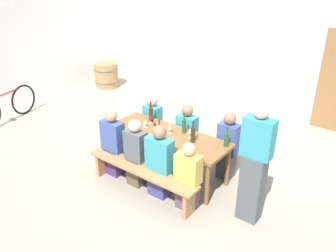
{
  "coord_description": "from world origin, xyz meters",
  "views": [
    {
      "loc": [
        2.97,
        -3.92,
        3.27
      ],
      "look_at": [
        0.0,
        0.0,
        0.9
      ],
      "focal_mm": 36.66,
      "sensor_mm": 36.0,
      "label": 1
    }
  ],
  "objects": [
    {
      "name": "ground_plane",
      "position": [
        0.0,
        0.0,
        0.0
      ],
      "size": [
        24.0,
        24.0,
        0.0
      ],
      "primitive_type": "plane",
      "color": "gray"
    },
    {
      "name": "seated_guest_far_0",
      "position": [
        -0.75,
        0.52,
        0.53
      ],
      "size": [
        0.33,
        0.24,
        1.09
      ],
      "rotation": [
        0.0,
        0.0,
        -1.57
      ],
      "color": "#343A45",
      "rests_on": "ground"
    },
    {
      "name": "standing_host",
      "position": [
        1.57,
        -0.19,
        0.83
      ],
      "size": [
        0.4,
        0.24,
        1.72
      ],
      "rotation": [
        0.0,
        0.0,
        3.14
      ],
      "color": "#474F53",
      "rests_on": "ground"
    },
    {
      "name": "seated_guest_far_2",
      "position": [
        0.82,
        0.52,
        0.56
      ],
      "size": [
        0.33,
        0.24,
        1.16
      ],
      "rotation": [
        0.0,
        0.0,
        -1.57
      ],
      "color": "#434150",
      "rests_on": "ground"
    },
    {
      "name": "wine_glass_2",
      "position": [
        -0.47,
        -0.01,
        0.85
      ],
      "size": [
        0.06,
        0.06,
        0.14
      ],
      "color": "silver",
      "rests_on": "tasting_table"
    },
    {
      "name": "wine_bottle_1",
      "position": [
        0.17,
        0.2,
        0.88
      ],
      "size": [
        0.07,
        0.07,
        0.34
      ],
      "color": "#234C2D",
      "rests_on": "tasting_table"
    },
    {
      "name": "tasting_table",
      "position": [
        0.0,
        0.0,
        0.67
      ],
      "size": [
        2.05,
        0.74,
        0.75
      ],
      "color": "brown",
      "rests_on": "ground"
    },
    {
      "name": "seated_guest_near_3",
      "position": [
        0.75,
        -0.52,
        0.5
      ],
      "size": [
        0.37,
        0.24,
        1.06
      ],
      "rotation": [
        0.0,
        0.0,
        1.57
      ],
      "color": "#584150",
      "rests_on": "ground"
    },
    {
      "name": "wine_glass_4",
      "position": [
        -0.0,
        0.05,
        0.87
      ],
      "size": [
        0.06,
        0.06,
        0.18
      ],
      "color": "silver",
      "rests_on": "tasting_table"
    },
    {
      "name": "seated_guest_near_0",
      "position": [
        -0.74,
        -0.52,
        0.55
      ],
      "size": [
        0.38,
        0.24,
        1.16
      ],
      "rotation": [
        0.0,
        0.0,
        1.57
      ],
      "color": "#452A5A",
      "rests_on": "ground"
    },
    {
      "name": "bench_far",
      "position": [
        0.0,
        0.67,
        0.35
      ],
      "size": [
        1.95,
        0.3,
        0.45
      ],
      "color": "#9E7247",
      "rests_on": "ground"
    },
    {
      "name": "wine_barrel",
      "position": [
        -4.13,
        2.54,
        0.34
      ],
      "size": [
        0.7,
        0.7,
        0.69
      ],
      "color": "#9E7247",
      "rests_on": "ground"
    },
    {
      "name": "wine_bottle_4",
      "position": [
        0.46,
        0.03,
        0.88
      ],
      "size": [
        0.07,
        0.07,
        0.35
      ],
      "color": "#332814",
      "rests_on": "tasting_table"
    },
    {
      "name": "seated_guest_near_1",
      "position": [
        -0.24,
        -0.52,
        0.55
      ],
      "size": [
        0.34,
        0.24,
        1.14
      ],
      "rotation": [
        0.0,
        0.0,
        1.57
      ],
      "color": "brown",
      "rests_on": "ground"
    },
    {
      "name": "wine_bottle_3",
      "position": [
        -0.56,
        0.25,
        0.88
      ],
      "size": [
        0.08,
        0.08,
        0.35
      ],
      "color": "#332814",
      "rests_on": "tasting_table"
    },
    {
      "name": "back_wall",
      "position": [
        0.0,
        3.6,
        1.6
      ],
      "size": [
        14.0,
        0.2,
        3.2
      ],
      "primitive_type": "cube",
      "color": "white",
      "rests_on": "ground"
    },
    {
      "name": "bench_near",
      "position": [
        0.0,
        -0.67,
        0.35
      ],
      "size": [
        1.95,
        0.3,
        0.45
      ],
      "color": "#9E7247",
      "rests_on": "ground"
    },
    {
      "name": "seated_guest_far_1",
      "position": [
        0.02,
        0.52,
        0.52
      ],
      "size": [
        0.35,
        0.24,
        1.1
      ],
      "rotation": [
        0.0,
        0.0,
        -1.57
      ],
      "color": "#502C48",
      "rests_on": "ground"
    },
    {
      "name": "wine_bottle_2",
      "position": [
        -0.05,
        -0.16,
        0.86
      ],
      "size": [
        0.07,
        0.07,
        0.31
      ],
      "color": "#234C2D",
      "rests_on": "tasting_table"
    },
    {
      "name": "wine_glass_0",
      "position": [
        0.35,
        0.11,
        0.87
      ],
      "size": [
        0.07,
        0.07,
        0.17
      ],
      "color": "silver",
      "rests_on": "tasting_table"
    },
    {
      "name": "wine_bottle_0",
      "position": [
        0.93,
        0.22,
        0.87
      ],
      "size": [
        0.07,
        0.07,
        0.31
      ],
      "color": "#234C2D",
      "rests_on": "tasting_table"
    },
    {
      "name": "seated_guest_near_2",
      "position": [
        0.24,
        -0.52,
        0.56
      ],
      "size": [
        0.41,
        0.24,
        1.17
      ],
      "rotation": [
        0.0,
        0.0,
        1.57
      ],
      "color": "navy",
      "rests_on": "ground"
    },
    {
      "name": "wine_glass_1",
      "position": [
        -0.49,
        0.15,
        0.87
      ],
      "size": [
        0.07,
        0.07,
        0.17
      ],
      "color": "silver",
      "rests_on": "tasting_table"
    },
    {
      "name": "wine_glass_3",
      "position": [
        -0.29,
        0.02,
        0.85
      ],
      "size": [
        0.06,
        0.06,
        0.14
      ],
      "color": "silver",
      "rests_on": "tasting_table"
    },
    {
      "name": "parked_bicycle_0",
      "position": [
        -4.12,
        -0.51,
        0.37
      ],
      "size": [
        0.44,
        1.69,
        0.9
      ],
      "rotation": [
        0.0,
        0.0,
        1.8
      ],
      "color": "black",
      "rests_on": "ground"
    }
  ]
}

